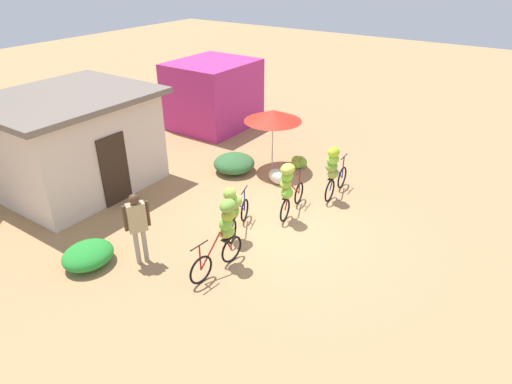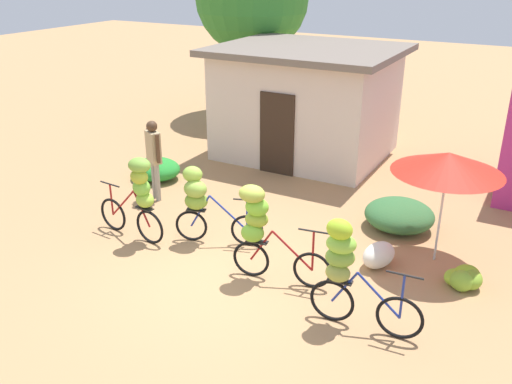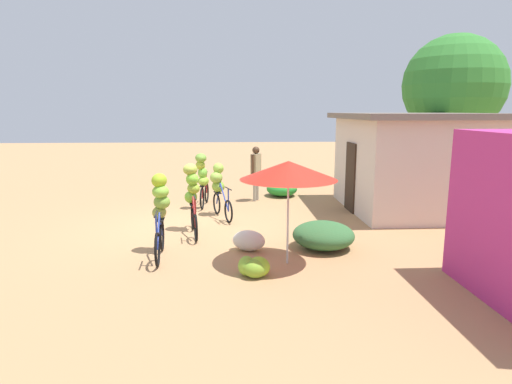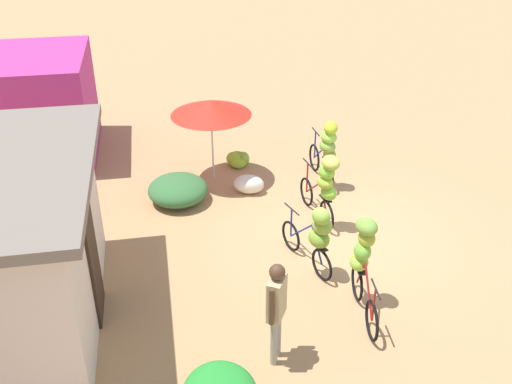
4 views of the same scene
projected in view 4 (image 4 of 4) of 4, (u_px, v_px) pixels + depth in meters
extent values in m
plane|color=tan|center=(335.00, 236.00, 11.92)|extent=(60.00, 60.00, 0.00)
cube|color=#332319|center=(94.00, 263.00, 9.44)|extent=(0.90, 0.06, 2.00)
cube|color=#BA2F7D|center=(34.00, 106.00, 14.60)|extent=(3.20, 2.80, 2.60)
ellipsoid|color=#336837|center=(178.00, 190.00, 12.99)|extent=(1.35, 1.32, 0.57)
cylinder|color=beige|center=(212.00, 142.00, 13.56)|extent=(0.04, 0.04, 1.92)
cone|color=red|center=(211.00, 107.00, 13.13)|extent=(1.84, 1.84, 0.35)
torus|color=black|center=(372.00, 320.00, 9.25)|extent=(0.66, 0.11, 0.66)
torus|color=black|center=(357.00, 282.00, 10.09)|extent=(0.66, 0.11, 0.66)
cylinder|color=maroon|center=(361.00, 273.00, 9.78)|extent=(0.37, 0.07, 0.66)
cylinder|color=maroon|center=(369.00, 292.00, 9.36)|extent=(0.66, 0.09, 0.67)
cylinder|color=black|center=(376.00, 289.00, 8.93)|extent=(0.50, 0.07, 0.03)
cylinder|color=maroon|center=(374.00, 305.00, 9.09)|extent=(0.04, 0.04, 0.63)
cube|color=black|center=(360.00, 269.00, 9.82)|extent=(0.37, 0.17, 0.02)
ellipsoid|color=#93BE3A|center=(359.00, 262.00, 9.74)|extent=(0.47, 0.43, 0.28)
ellipsoid|color=#75BB3B|center=(362.00, 251.00, 9.59)|extent=(0.37, 0.31, 0.32)
ellipsoid|color=#9BB02F|center=(367.00, 238.00, 9.50)|extent=(0.37, 0.31, 0.27)
ellipsoid|color=#76A73B|center=(367.00, 227.00, 9.40)|extent=(0.47, 0.40, 0.27)
torus|color=black|center=(291.00, 236.00, 11.36)|extent=(0.60, 0.24, 0.61)
torus|color=black|center=(322.00, 265.00, 10.55)|extent=(0.60, 0.24, 0.61)
cylinder|color=navy|center=(317.00, 245.00, 10.54)|extent=(0.39, 0.16, 0.66)
cylinder|color=navy|center=(301.00, 231.00, 10.94)|extent=(0.69, 0.26, 0.67)
cylinder|color=black|center=(292.00, 209.00, 11.06)|extent=(0.48, 0.19, 0.03)
cylinder|color=navy|center=(291.00, 223.00, 11.21)|extent=(0.04, 0.04, 0.61)
cube|color=black|center=(320.00, 246.00, 10.47)|extent=(0.39, 0.25, 0.02)
ellipsoid|color=olive|center=(319.00, 239.00, 10.38)|extent=(0.53, 0.48, 0.33)
ellipsoid|color=#87AB3F|center=(322.00, 225.00, 10.28)|extent=(0.47, 0.39, 0.33)
ellipsoid|color=#8CB83F|center=(321.00, 216.00, 10.07)|extent=(0.43, 0.38, 0.30)
torus|color=black|center=(306.00, 192.00, 12.85)|extent=(0.64, 0.15, 0.64)
torus|color=black|center=(327.00, 215.00, 11.99)|extent=(0.64, 0.15, 0.64)
cylinder|color=maroon|center=(324.00, 199.00, 12.00)|extent=(0.40, 0.10, 0.60)
cylinder|color=maroon|center=(313.00, 187.00, 12.42)|extent=(0.70, 0.14, 0.61)
cylinder|color=black|center=(308.00, 163.00, 12.50)|extent=(0.50, 0.11, 0.03)
cylinder|color=maroon|center=(307.00, 178.00, 12.67)|extent=(0.04, 0.04, 0.70)
cube|color=black|center=(326.00, 198.00, 11.90)|extent=(0.38, 0.19, 0.02)
ellipsoid|color=#78B932|center=(329.00, 193.00, 11.78)|extent=(0.44, 0.38, 0.30)
ellipsoid|color=#8BA92E|center=(325.00, 183.00, 11.69)|extent=(0.44, 0.38, 0.26)
ellipsoid|color=#77C030|center=(327.00, 172.00, 11.59)|extent=(0.42, 0.36, 0.30)
ellipsoid|color=#99AA3B|center=(331.00, 163.00, 11.43)|extent=(0.44, 0.35, 0.28)
torus|color=black|center=(314.00, 158.00, 14.27)|extent=(0.67, 0.09, 0.67)
torus|color=black|center=(328.00, 176.00, 13.45)|extent=(0.67, 0.09, 0.67)
cylinder|color=navy|center=(326.00, 162.00, 13.46)|extent=(0.37, 0.06, 0.58)
cylinder|color=navy|center=(319.00, 153.00, 13.87)|extent=(0.66, 0.08, 0.59)
cylinder|color=black|center=(316.00, 132.00, 13.93)|extent=(0.50, 0.06, 0.03)
cylinder|color=navy|center=(315.00, 145.00, 14.10)|extent=(0.04, 0.04, 0.69)
cube|color=black|center=(328.00, 160.00, 13.35)|extent=(0.37, 0.16, 0.02)
ellipsoid|color=#939F42|center=(330.00, 155.00, 13.26)|extent=(0.36, 0.29, 0.26)
ellipsoid|color=#78A338|center=(328.00, 146.00, 13.14)|extent=(0.50, 0.44, 0.28)
ellipsoid|color=#89C53E|center=(329.00, 137.00, 13.05)|extent=(0.48, 0.41, 0.27)
ellipsoid|color=#9DC525|center=(331.00, 128.00, 12.91)|extent=(0.43, 0.36, 0.29)
ellipsoid|color=#7AA72D|center=(237.00, 158.00, 14.64)|extent=(0.46, 0.51, 0.33)
ellipsoid|color=#91C230|center=(238.00, 163.00, 14.46)|extent=(0.41, 0.45, 0.26)
ellipsoid|color=#80B133|center=(243.00, 159.00, 14.57)|extent=(0.37, 0.31, 0.35)
ellipsoid|color=#8EC12A|center=(234.00, 159.00, 14.57)|extent=(0.56, 0.54, 0.35)
ellipsoid|color=silver|center=(249.00, 184.00, 13.35)|extent=(0.64, 0.80, 0.44)
cylinder|color=gray|center=(278.00, 334.00, 8.84)|extent=(0.11, 0.11, 0.86)
cylinder|color=gray|center=(274.00, 342.00, 8.70)|extent=(0.11, 0.11, 0.86)
cube|color=tan|center=(277.00, 298.00, 8.39)|extent=(0.45, 0.37, 0.68)
cylinder|color=#4C3321|center=(282.00, 285.00, 8.58)|extent=(0.08, 0.08, 0.61)
cylinder|color=#4C3321|center=(271.00, 307.00, 8.17)|extent=(0.08, 0.08, 0.61)
sphere|color=#4C3321|center=(277.00, 272.00, 8.16)|extent=(0.23, 0.23, 0.23)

